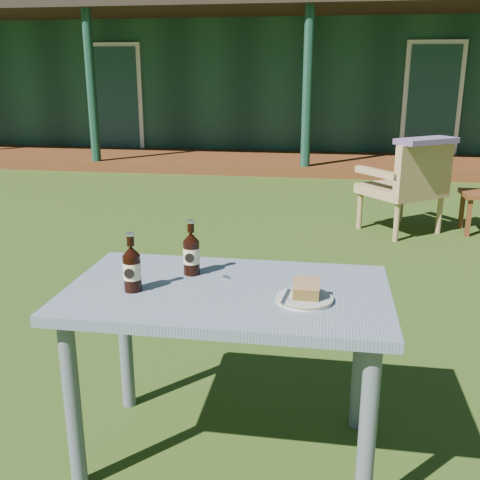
% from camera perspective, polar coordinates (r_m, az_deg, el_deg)
% --- Properties ---
extents(ground, '(80.00, 80.00, 0.00)m').
position_cam_1_polar(ground, '(3.84, 3.08, -6.24)').
color(ground, '#334916').
extents(pavilion, '(15.80, 8.30, 3.45)m').
position_cam_1_polar(pavilion, '(12.91, 7.83, 17.03)').
color(pavilion, '#16392A').
rests_on(pavilion, ground).
extents(cafe_table, '(1.20, 0.70, 0.72)m').
position_cam_1_polar(cafe_table, '(2.14, -1.28, -7.47)').
color(cafe_table, slate).
rests_on(cafe_table, ground).
extents(plate, '(0.20, 0.20, 0.01)m').
position_cam_1_polar(plate, '(2.00, 6.54, -5.92)').
color(plate, silver).
rests_on(plate, cafe_table).
extents(cake_slice, '(0.09, 0.09, 0.06)m').
position_cam_1_polar(cake_slice, '(1.99, 6.77, -4.90)').
color(cake_slice, brown).
rests_on(cake_slice, plate).
extents(fork, '(0.03, 0.14, 0.00)m').
position_cam_1_polar(fork, '(1.99, 4.66, -5.72)').
color(fork, silver).
rests_on(fork, plate).
extents(cola_bottle_near, '(0.07, 0.07, 0.22)m').
position_cam_1_polar(cola_bottle_near, '(2.22, -4.96, -1.31)').
color(cola_bottle_near, black).
rests_on(cola_bottle_near, cafe_table).
extents(cola_bottle_far, '(0.07, 0.07, 0.22)m').
position_cam_1_polar(cola_bottle_far, '(2.08, -10.92, -2.80)').
color(cola_bottle_far, black).
rests_on(cola_bottle_far, cafe_table).
extents(bottle_cap, '(0.03, 0.03, 0.01)m').
position_cam_1_polar(bottle_cap, '(2.20, -1.46, -3.82)').
color(bottle_cap, silver).
rests_on(bottle_cap, cafe_table).
extents(armchair_left, '(0.89, 0.88, 0.88)m').
position_cam_1_polar(armchair_left, '(5.56, 16.71, 5.61)').
color(armchair_left, tan).
rests_on(armchair_left, ground).
extents(floral_throw, '(0.61, 0.55, 0.05)m').
position_cam_1_polar(floral_throw, '(5.37, 18.43, 9.54)').
color(floral_throw, '#674E7A').
rests_on(floral_throw, armchair_left).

